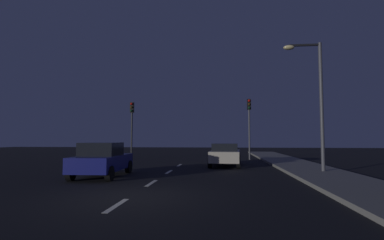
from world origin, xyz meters
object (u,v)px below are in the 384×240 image
street_lamp_right (315,93)px  car_adjacent_lane (102,160)px  traffic_signal_left (132,119)px  traffic_signal_right (249,117)px  car_stopped_ahead (225,154)px

street_lamp_right → car_adjacent_lane: bearing=-168.5°
traffic_signal_left → traffic_signal_right: 10.08m
car_adjacent_lane → street_lamp_right: (10.21, 2.08, 3.25)m
car_stopped_ahead → car_adjacent_lane: 8.10m
car_stopped_ahead → traffic_signal_right: bearing=69.8°
car_adjacent_lane → car_stopped_ahead: bearing=44.9°
traffic_signal_left → car_stopped_ahead: size_ratio=1.17×
traffic_signal_right → car_adjacent_lane: traffic_signal_right is taller
car_adjacent_lane → street_lamp_right: bearing=11.5°
traffic_signal_right → street_lamp_right: size_ratio=0.76×
car_adjacent_lane → traffic_signal_right: bearing=55.5°
car_stopped_ahead → traffic_signal_left: bearing=144.8°
car_stopped_ahead → car_adjacent_lane: size_ratio=1.05×
traffic_signal_left → car_adjacent_lane: bearing=-78.7°
street_lamp_right → traffic_signal_left: bearing=143.4°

